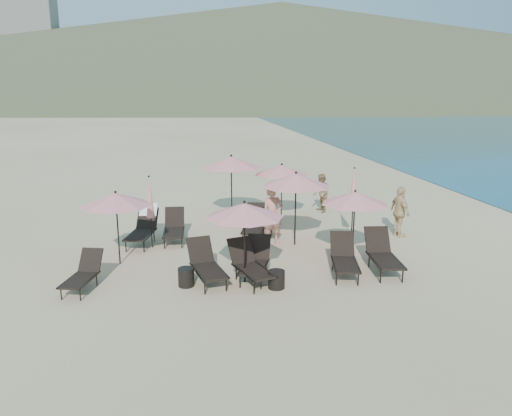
{
  "coord_description": "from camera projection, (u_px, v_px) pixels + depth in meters",
  "views": [
    {
      "loc": [
        -3.13,
        -12.13,
        4.92
      ],
      "look_at": [
        -0.76,
        3.5,
        1.1
      ],
      "focal_mm": 35.0,
      "sensor_mm": 36.0,
      "label": 1
    }
  ],
  "objects": [
    {
      "name": "umbrella_open_4",
      "position": [
        282.0,
        170.0,
        18.65
      ],
      "size": [
        2.03,
        2.03,
        2.18
      ],
      "color": "black",
      "rests_on": "ground"
    },
    {
      "name": "lounger_5",
      "position": [
        383.0,
        254.0,
        13.65
      ],
      "size": [
        0.9,
        1.91,
        1.06
      ],
      "rotation": [
        0.0,
        0.0,
        -0.11
      ],
      "color": "black",
      "rests_on": "ground"
    },
    {
      "name": "umbrella_open_2",
      "position": [
        355.0,
        198.0,
        14.19
      ],
      "size": [
        1.96,
        1.96,
        2.11
      ],
      "color": "black",
      "rests_on": "ground"
    },
    {
      "name": "lounger_4",
      "position": [
        344.0,
        258.0,
        13.42
      ],
      "size": [
        1.0,
        1.84,
        1.0
      ],
      "rotation": [
        0.0,
        0.0,
        -0.21
      ],
      "color": "black",
      "rests_on": "ground"
    },
    {
      "name": "lounger_0",
      "position": [
        83.0,
        273.0,
        12.44
      ],
      "size": [
        0.94,
        1.61,
        0.87
      ],
      "rotation": [
        0.0,
        0.0,
        -0.26
      ],
      "color": "black",
      "rests_on": "ground"
    },
    {
      "name": "umbrella_closed_0",
      "position": [
        354.0,
        189.0,
        16.41
      ],
      "size": [
        0.28,
        0.28,
        2.41
      ],
      "color": "black",
      "rests_on": "ground"
    },
    {
      "name": "lounger_8",
      "position": [
        255.0,
        223.0,
        16.76
      ],
      "size": [
        1.13,
        1.91,
        1.03
      ],
      "rotation": [
        0.0,
        0.0,
        -0.26
      ],
      "color": "black",
      "rests_on": "ground"
    },
    {
      "name": "volcanic_headland",
      "position": [
        299.0,
        52.0,
        308.3
      ],
      "size": [
        690.0,
        690.0,
        55.0
      ],
      "color": "brown",
      "rests_on": "ground"
    },
    {
      "name": "side_table_1",
      "position": [
        276.0,
        279.0,
        12.53
      ],
      "size": [
        0.43,
        0.43,
        0.46
      ],
      "primitive_type": "cylinder",
      "color": "black",
      "rests_on": "ground"
    },
    {
      "name": "umbrella_open_3",
      "position": [
        231.0,
        162.0,
        18.67
      ],
      "size": [
        2.32,
        2.32,
        2.5
      ],
      "color": "black",
      "rests_on": "ground"
    },
    {
      "name": "lounger_3",
      "position": [
        255.0,
        261.0,
        13.21
      ],
      "size": [
        1.13,
        1.83,
        0.98
      ],
      "rotation": [
        0.0,
        0.0,
        -0.31
      ],
      "color": "black",
      "rests_on": "ground"
    },
    {
      "name": "lounger_2",
      "position": [
        250.0,
        264.0,
        12.92
      ],
      "size": [
        1.15,
        1.85,
        1.0
      ],
      "rotation": [
        0.0,
        0.0,
        0.3
      ],
      "color": "black",
      "rests_on": "ground"
    },
    {
      "name": "ground",
      "position": [
        304.0,
        278.0,
        13.27
      ],
      "size": [
        800.0,
        800.0,
        0.0
      ],
      "primitive_type": "plane",
      "color": "#D6BA8C",
      "rests_on": "ground"
    },
    {
      "name": "beachgoer_a",
      "position": [
        273.0,
        215.0,
        15.95
      ],
      "size": [
        0.76,
        0.56,
        1.9
      ],
      "primitive_type": "imported",
      "rotation": [
        0.0,
        0.0,
        0.16
      ],
      "color": "tan",
      "rests_on": "ground"
    },
    {
      "name": "lounger_7",
      "position": [
        174.0,
        227.0,
        16.35
      ],
      "size": [
        0.72,
        1.74,
        0.99
      ],
      "rotation": [
        0.0,
        0.0,
        -0.04
      ],
      "color": "black",
      "rests_on": "ground"
    },
    {
      "name": "umbrella_open_1",
      "position": [
        296.0,
        180.0,
        15.56
      ],
      "size": [
        2.22,
        2.22,
        2.39
      ],
      "color": "black",
      "rests_on": "ground"
    },
    {
      "name": "lounger_6",
      "position": [
        144.0,
        226.0,
        16.13
      ],
      "size": [
        1.08,
        1.96,
        1.16
      ],
      "rotation": [
        0.0,
        0.0,
        -0.23
      ],
      "color": "black",
      "rests_on": "ground"
    },
    {
      "name": "umbrella_closed_1",
      "position": [
        150.0,
        198.0,
        15.39
      ],
      "size": [
        0.27,
        0.27,
        2.31
      ],
      "color": "black",
      "rests_on": "ground"
    },
    {
      "name": "beachgoer_b",
      "position": [
        321.0,
        193.0,
        20.11
      ],
      "size": [
        0.64,
        0.8,
        1.56
      ],
      "primitive_type": "imported",
      "rotation": [
        0.0,
        0.0,
        -1.51
      ],
      "color": "#8C6A48",
      "rests_on": "ground"
    },
    {
      "name": "lounger_1",
      "position": [
        206.0,
        264.0,
        12.92
      ],
      "size": [
        1.04,
        1.86,
        1.01
      ],
      "rotation": [
        0.0,
        0.0,
        0.23
      ],
      "color": "black",
      "rests_on": "ground"
    },
    {
      "name": "beachgoer_c",
      "position": [
        400.0,
        212.0,
        16.77
      ],
      "size": [
        0.57,
        1.06,
        1.72
      ],
      "primitive_type": "imported",
      "rotation": [
        0.0,
        0.0,
        1.73
      ],
      "color": "tan",
      "rests_on": "ground"
    },
    {
      "name": "side_table_0",
      "position": [
        186.0,
        277.0,
        12.65
      ],
      "size": [
        0.41,
        0.41,
        0.48
      ],
      "primitive_type": "cylinder",
      "color": "black",
      "rests_on": "ground"
    },
    {
      "name": "lounger_9",
      "position": [
        256.0,
        220.0,
        17.41
      ],
      "size": [
        0.96,
        1.64,
        0.89
      ],
      "rotation": [
        0.0,
        0.0,
        0.25
      ],
      "color": "black",
      "rests_on": "ground"
    },
    {
      "name": "umbrella_open_0",
      "position": [
        116.0,
        199.0,
        13.86
      ],
      "size": [
        1.99,
        1.99,
        2.15
      ],
      "color": "black",
      "rests_on": "ground"
    },
    {
      "name": "umbrella_open_5",
      "position": [
        244.0,
        210.0,
        12.51
      ],
      "size": [
        2.03,
        2.03,
        2.18
      ],
      "color": "black",
      "rests_on": "ground"
    }
  ]
}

